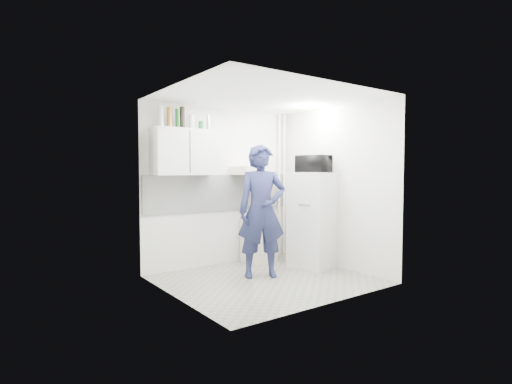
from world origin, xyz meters
TOP-DOWN VIEW (x-y plane):
  - floor at (0.00, 0.00)m, footprint 2.80×2.80m
  - ceiling at (0.00, 0.00)m, footprint 2.80×2.80m
  - wall_back at (0.00, 1.25)m, footprint 2.80×0.00m
  - wall_left at (-1.40, 0.00)m, footprint 0.00×2.60m
  - wall_right at (1.40, 0.00)m, footprint 0.00×2.60m
  - person at (0.05, 0.19)m, footprint 0.84×0.72m
  - stove at (0.59, 1.00)m, footprint 0.46×0.46m
  - fridge at (1.10, 0.19)m, footprint 0.76×0.76m
  - stove_top at (0.59, 1.00)m, footprint 0.45×0.45m
  - saucepan at (0.61, 1.01)m, footprint 0.18×0.18m
  - microwave at (1.10, 0.19)m, footprint 0.57×0.44m
  - bottle_a at (-1.13, 1.07)m, footprint 0.07×0.07m
  - bottle_b at (-1.00, 1.07)m, footprint 0.08×0.08m
  - bottle_c at (-0.86, 1.07)m, footprint 0.07×0.07m
  - bottle_d at (-0.79, 1.07)m, footprint 0.07×0.07m
  - canister_a at (-0.63, 1.07)m, footprint 0.09×0.09m
  - canister_b at (-0.47, 1.07)m, footprint 0.07×0.07m
  - bottle_e at (-0.34, 1.07)m, footprint 0.06×0.06m
  - upper_cabinet at (-0.75, 1.07)m, footprint 1.00×0.35m
  - range_hood at (0.45, 1.00)m, footprint 0.60×0.50m
  - backsplash at (0.00, 1.24)m, footprint 2.74×0.03m
  - pipe_a at (1.30, 1.17)m, footprint 0.05×0.05m
  - pipe_b at (1.18, 1.17)m, footprint 0.04×0.04m
  - ceiling_spot_fixture at (1.00, 0.20)m, footprint 0.10×0.10m

SIDE VIEW (x-z plane):
  - floor at x=0.00m, z-range 0.00..0.00m
  - stove at x=0.59m, z-range 0.00..0.74m
  - stove_top at x=0.59m, z-range 0.74..0.77m
  - fridge at x=1.10m, z-range 0.00..1.53m
  - saucepan at x=0.61m, z-range 0.77..0.87m
  - person at x=0.05m, z-range 0.00..1.95m
  - backsplash at x=0.00m, z-range 0.90..1.50m
  - wall_left at x=-1.40m, z-range 0.00..2.60m
  - wall_right at x=1.40m, z-range 0.00..2.60m
  - pipe_a at x=1.30m, z-range 0.00..2.60m
  - pipe_b at x=1.18m, z-range 0.00..2.60m
  - wall_back at x=0.00m, z-range -0.10..2.70m
  - range_hood at x=0.45m, z-range 1.50..1.64m
  - microwave at x=1.10m, z-range 1.53..1.82m
  - upper_cabinet at x=-0.75m, z-range 1.50..2.20m
  - canister_b at x=-0.47m, z-range 2.20..2.34m
  - canister_a at x=-0.63m, z-range 2.20..2.42m
  - bottle_e at x=-0.34m, z-range 2.20..2.45m
  - bottle_c at x=-0.86m, z-range 2.20..2.49m
  - bottle_b at x=-1.00m, z-range 2.20..2.50m
  - bottle_a at x=-1.13m, z-range 2.20..2.51m
  - bottle_d at x=-0.79m, z-range 2.20..2.53m
  - ceiling_spot_fixture at x=1.00m, z-range 2.56..2.58m
  - ceiling at x=0.00m, z-range 2.60..2.60m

